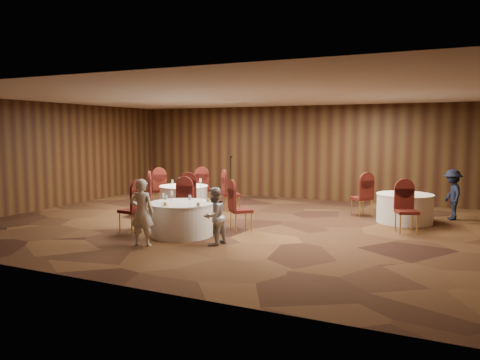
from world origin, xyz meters
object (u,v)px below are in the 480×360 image
at_px(table_main, 181,219).
at_px(table_left, 184,198).
at_px(mic_stand, 231,185).
at_px(woman_a, 142,212).
at_px(man_c, 452,195).
at_px(woman_b, 214,216).
at_px(table_right, 405,208).

relative_size(table_main, table_left, 1.03).
xyz_separation_m(table_main, mic_stand, (-1.71, 5.95, 0.04)).
bearing_deg(woman_a, man_c, -147.43).
bearing_deg(man_c, table_left, -91.78).
bearing_deg(woman_b, woman_a, -51.95).
height_order(table_left, table_right, same).
distance_m(table_left, woman_a, 4.24).
bearing_deg(table_main, woman_a, -98.95).
relative_size(table_right, man_c, 1.05).
xyz_separation_m(table_left, woman_a, (1.49, -3.96, 0.31)).
bearing_deg(woman_b, table_right, 151.38).
relative_size(woman_a, woman_b, 1.16).
bearing_deg(table_main, table_right, 39.99).
xyz_separation_m(mic_stand, woman_b, (2.81, -6.44, 0.19)).
height_order(mic_stand, man_c, mic_stand).
bearing_deg(table_right, woman_a, -133.25).
bearing_deg(mic_stand, table_main, -73.98).
distance_m(woman_a, woman_b, 1.47).
distance_m(table_right, woman_b, 5.31).
height_order(table_left, woman_a, woman_a).
xyz_separation_m(table_main, woman_a, (-0.19, -1.18, 0.31)).
bearing_deg(woman_a, table_main, -112.06).
bearing_deg(man_c, table_main, -66.05).
height_order(table_main, table_left, same).
relative_size(table_left, woman_b, 1.18).
bearing_deg(woman_a, mic_stand, -91.06).
bearing_deg(mic_stand, table_left, -89.36).
xyz_separation_m(woman_b, man_c, (4.37, 5.10, 0.07)).
bearing_deg(woman_a, table_left, -82.52).
relative_size(table_left, mic_stand, 0.97).
bearing_deg(man_c, table_right, -65.49).
relative_size(table_main, mic_stand, 1.00).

